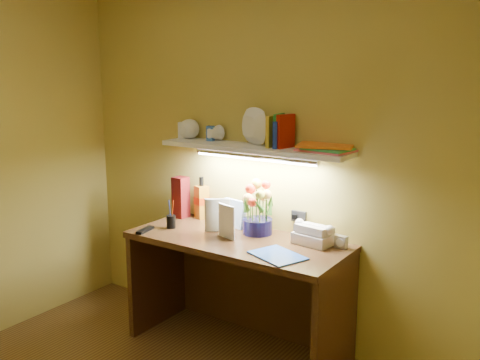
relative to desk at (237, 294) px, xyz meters
name	(u,v)px	position (x,y,z in m)	size (l,w,h in m)	color
desk	(237,294)	(0.00, 0.00, 0.00)	(1.40, 0.60, 0.75)	#36160E
flower_bouquet	(258,208)	(0.05, 0.16, 0.54)	(0.21, 0.21, 0.34)	#0D0C33
telephone	(314,233)	(0.44, 0.18, 0.44)	(0.23, 0.17, 0.14)	white
desk_clock	(341,242)	(0.61, 0.19, 0.41)	(0.07, 0.04, 0.07)	silver
whisky_bottle	(202,198)	(-0.47, 0.25, 0.52)	(0.08, 0.08, 0.30)	#BA7617
whisky_box	(181,197)	(-0.61, 0.19, 0.52)	(0.09, 0.09, 0.29)	#5D1010
pen_cup	(171,217)	(-0.49, -0.06, 0.45)	(0.06, 0.06, 0.15)	black
art_card	(234,214)	(-0.16, 0.20, 0.47)	(0.19, 0.04, 0.19)	white
tv_remote	(145,230)	(-0.58, -0.21, 0.38)	(0.04, 0.16, 0.02)	black
blue_folder	(277,255)	(0.37, -0.14, 0.38)	(0.30, 0.22, 0.01)	blue
desk_book_a	(205,215)	(-0.26, 0.00, 0.49)	(0.17, 0.02, 0.22)	silver
desk_book_b	(219,219)	(-0.14, -0.01, 0.48)	(0.16, 0.02, 0.21)	white
wall_shelf	(253,142)	(-0.01, 0.18, 0.96)	(1.32, 0.35, 0.24)	white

